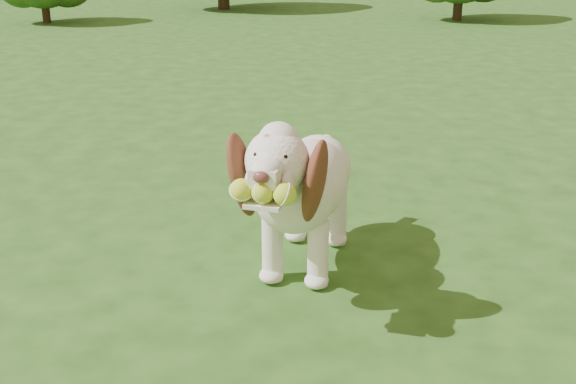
# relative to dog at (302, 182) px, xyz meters

# --- Properties ---
(ground) EXTENTS (80.00, 80.00, 0.00)m
(ground) POSITION_rel_dog_xyz_m (-0.24, 0.65, -0.40)
(ground) COLOR #1F4313
(ground) RESTS_ON ground
(dog) EXTENTS (0.48, 1.16, 0.75)m
(dog) POSITION_rel_dog_xyz_m (0.00, 0.00, 0.00)
(dog) COLOR silver
(dog) RESTS_ON ground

